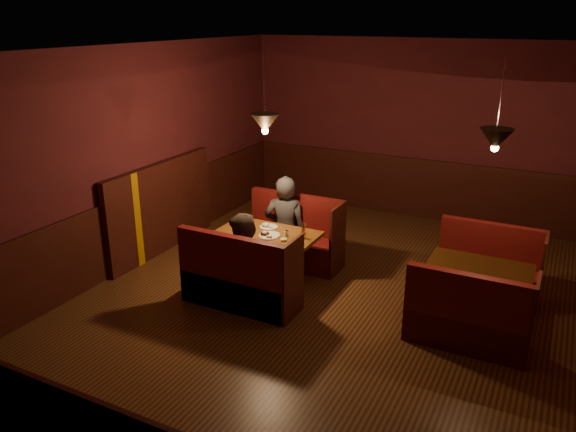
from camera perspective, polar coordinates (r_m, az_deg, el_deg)
The scene contains 9 objects.
room at distance 6.42m, azimuth 3.51°, elevation -0.17°, with size 6.02×7.02×2.92m.
main_table at distance 7.04m, azimuth -2.08°, elevation -2.93°, with size 1.26×0.76×0.88m.
main_bench_far at distance 7.70m, azimuth 0.60°, elevation -2.62°, with size 1.38×0.49×0.94m.
main_bench_near at distance 6.57m, azimuth -4.99°, elevation -6.87°, with size 1.38×0.49×0.94m.
second_table at distance 6.60m, azimuth 18.72°, elevation -6.21°, with size 1.11×0.71×0.63m.
second_bench_far at distance 7.27m, azimuth 19.60°, elevation -5.45°, with size 1.23×0.46×0.88m.
second_bench_near at distance 6.09m, azimuth 17.75°, elevation -10.35°, with size 1.23×0.46×0.88m.
diner_a at distance 7.55m, azimuth -0.30°, elevation 0.87°, with size 0.57×0.38×1.58m, color #38383A.
diner_b at distance 6.47m, azimuth -4.35°, elevation -3.10°, with size 0.71×0.55×1.45m, color #3E3128.
Camera 1 is at (2.10, -5.50, 3.25)m, focal length 35.00 mm.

